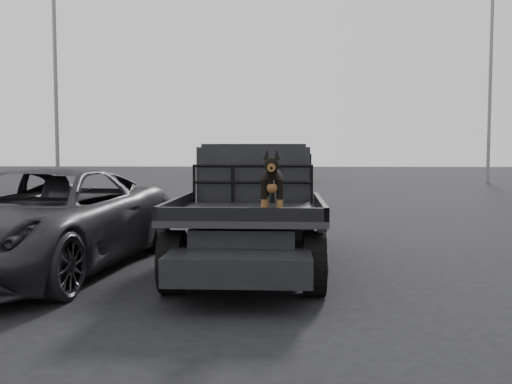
{
  "coord_description": "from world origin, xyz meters",
  "views": [
    {
      "loc": [
        -0.27,
        -6.62,
        1.67
      ],
      "look_at": [
        -0.59,
        -0.52,
        1.25
      ],
      "focal_mm": 40.0,
      "sensor_mm": 36.0,
      "label": 1
    }
  ],
  "objects_px": {
    "flatbed_ute": "(252,235)",
    "distant_car_a": "(289,169)",
    "floodlight_near": "(54,28)",
    "dog": "(272,186)",
    "parked_suv": "(41,220)",
    "floodlight_mid": "(492,39)"
  },
  "relations": [
    {
      "from": "flatbed_ute",
      "to": "distant_car_a",
      "type": "distance_m",
      "value": 23.1
    },
    {
      "from": "floodlight_near",
      "to": "dog",
      "type": "bearing_deg",
      "value": -61.77
    },
    {
      "from": "dog",
      "to": "parked_suv",
      "type": "bearing_deg",
      "value": 159.04
    },
    {
      "from": "flatbed_ute",
      "to": "distant_car_a",
      "type": "height_order",
      "value": "distant_car_a"
    },
    {
      "from": "distant_car_a",
      "to": "floodlight_mid",
      "type": "bearing_deg",
      "value": -6.66
    },
    {
      "from": "parked_suv",
      "to": "distant_car_a",
      "type": "distance_m",
      "value": 23.89
    },
    {
      "from": "floodlight_near",
      "to": "distant_car_a",
      "type": "bearing_deg",
      "value": 26.48
    },
    {
      "from": "flatbed_ute",
      "to": "parked_suv",
      "type": "bearing_deg",
      "value": -169.63
    },
    {
      "from": "dog",
      "to": "distant_car_a",
      "type": "bearing_deg",
      "value": 89.33
    },
    {
      "from": "parked_suv",
      "to": "floodlight_near",
      "type": "bearing_deg",
      "value": 117.15
    },
    {
      "from": "distant_car_a",
      "to": "floodlight_near",
      "type": "bearing_deg",
      "value": -162.5
    },
    {
      "from": "floodlight_near",
      "to": "flatbed_ute",
      "type": "bearing_deg",
      "value": -60.25
    },
    {
      "from": "flatbed_ute",
      "to": "parked_suv",
      "type": "height_order",
      "value": "parked_suv"
    },
    {
      "from": "distant_car_a",
      "to": "parked_suv",
      "type": "bearing_deg",
      "value": -107.54
    },
    {
      "from": "floodlight_mid",
      "to": "distant_car_a",
      "type": "bearing_deg",
      "value": -177.68
    },
    {
      "from": "distant_car_a",
      "to": "floodlight_mid",
      "type": "distance_m",
      "value": 12.96
    },
    {
      "from": "floodlight_near",
      "to": "floodlight_mid",
      "type": "height_order",
      "value": "floodlight_mid"
    },
    {
      "from": "parked_suv",
      "to": "floodlight_near",
      "type": "relative_size",
      "value": 0.38
    },
    {
      "from": "flatbed_ute",
      "to": "floodlight_mid",
      "type": "xyz_separation_m",
      "value": [
        11.54,
        23.53,
        7.3
      ]
    },
    {
      "from": "parked_suv",
      "to": "floodlight_near",
      "type": "distance_m",
      "value": 20.73
    },
    {
      "from": "flatbed_ute",
      "to": "dog",
      "type": "relative_size",
      "value": 7.3
    },
    {
      "from": "parked_suv",
      "to": "floodlight_mid",
      "type": "bearing_deg",
      "value": 64.61
    }
  ]
}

